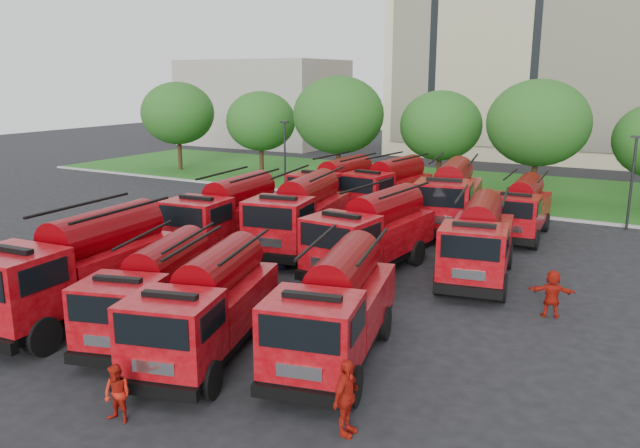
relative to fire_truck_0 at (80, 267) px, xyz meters
The scene contains 30 objects.
ground 7.20m from the fire_truck_0, 58.61° to the left, with size 140.00×140.00×0.00m, color black.
lawn 32.21m from the fire_truck_0, 83.51° to the left, with size 70.00×16.00×0.12m, color #1E4F15.
curb 24.19m from the fire_truck_0, 81.34° to the left, with size 70.00×0.30×0.14m, color gray.
apartment_building 55.23m from the fire_truck_0, 84.03° to the left, with size 30.00×14.18×25.00m.
side_building 56.58m from the fire_truck_0, 117.83° to the left, with size 18.00×12.00×10.00m, color gray.
tree_0 34.74m from the fire_truck_0, 126.08° to the left, with size 6.30×6.30×7.70m.
tree_1 31.60m from the fire_truck_0, 113.13° to the left, with size 5.71×5.71×6.98m.
tree_2 28.02m from the fire_truck_0, 99.04° to the left, with size 6.72×6.72×8.22m.
tree_3 30.21m from the fire_truck_0, 84.98° to the left, with size 5.88×5.88×7.19m.
tree_4 30.23m from the fire_truck_0, 71.30° to the left, with size 6.55×6.55×8.01m.
lamp_post_0 24.04m from the fire_truck_0, 105.38° to the left, with size 0.60×0.25×5.11m.
lamp_post_1 27.96m from the fire_truck_0, 55.97° to the left, with size 0.60×0.25×5.11m.
fire_truck_0 is the anchor object (origin of this frame).
fire_truck_1 3.34m from the fire_truck_0, ahead, with size 4.03×6.87×2.96m.
fire_truck_2 5.79m from the fire_truck_0, ahead, with size 4.06×7.16×3.09m.
fire_truck_3 9.30m from the fire_truck_0, ahead, with size 3.90×7.33×3.18m.
fire_truck_4 9.58m from the fire_truck_0, 95.81° to the left, with size 3.25×7.69×3.41m.
fire_truck_5 11.28m from the fire_truck_0, 78.89° to the left, with size 3.84×8.00×3.50m.
fire_truck_6 11.65m from the fire_truck_0, 55.47° to the left, with size 3.21×7.63×3.39m.
fire_truck_7 15.33m from the fire_truck_0, 45.28° to the left, with size 3.64×7.42×3.24m.
fire_truck_8 18.87m from the fire_truck_0, 90.06° to the left, with size 2.91×7.42×3.33m.
fire_truck_9 20.81m from the fire_truck_0, 82.79° to the left, with size 3.34×7.48×3.29m.
fire_truck_10 19.94m from the fire_truck_0, 69.14° to the left, with size 4.08×8.30×3.62m.
fire_truck_11 21.77m from the fire_truck_0, 60.08° to the left, with size 2.71×6.71×3.00m.
firefighter_0 6.69m from the fire_truck_0, 26.81° to the right, with size 0.68×0.50×1.87m, color #A2160C.
firefighter_1 7.83m from the fire_truck_0, 34.45° to the right, with size 0.72×0.39×1.48m, color #A2160C.
firefighter_2 11.65m from the fire_truck_0, 10.47° to the right, with size 1.10×0.62×1.87m, color #A2160C.
firefighter_3 10.18m from the fire_truck_0, 21.99° to the left, with size 1.07×0.55×1.65m, color #A2160C.
firefighter_4 8.77m from the fire_truck_0, 69.05° to the left, with size 0.90×0.59×1.83m, color black.
firefighter_5 16.38m from the fire_truck_0, 29.19° to the left, with size 1.57×0.68×1.69m, color #A2160C.
Camera 1 is at (13.55, -19.74, 8.18)m, focal length 35.00 mm.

